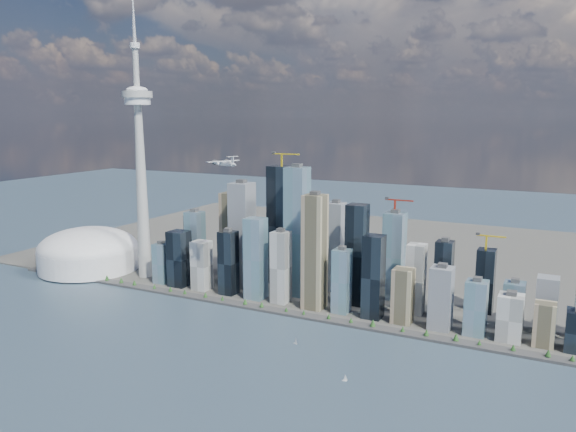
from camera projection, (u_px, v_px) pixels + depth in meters
The scene contains 10 objects.
ground at pixel (168, 371), 706.28m from camera, with size 4000.00×4000.00×0.00m, color #2D444F.
seawall at pixel (264, 309), 926.09m from camera, with size 1100.00×22.00×4.00m, color #383838.
land at pixel (356, 251), 1322.47m from camera, with size 1400.00×900.00×3.00m, color #4C4C47.
shoreline_trees at pixel (264, 305), 924.87m from camera, with size 960.53×7.20×8.80m.
skyscraper_cluster at pixel (318, 257), 963.02m from camera, with size 736.00×142.00×247.95m.
needle_tower at pixel (140, 158), 1068.68m from camera, with size 56.00×56.00×550.50m.
dome_stadium at pixel (89, 252), 1156.43m from camera, with size 200.00×200.00×86.00m.
airplane at pixel (224, 163), 849.03m from camera, with size 60.44×54.26×15.50m.
sailboat_west at pixel (345, 379), 679.12m from camera, with size 6.73×3.11×9.32m.
sailboat_east at pixel (296, 342), 788.64m from camera, with size 7.03×3.50×9.78m.
Camera 1 is at (430.11, -523.00, 318.64)m, focal length 35.00 mm.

